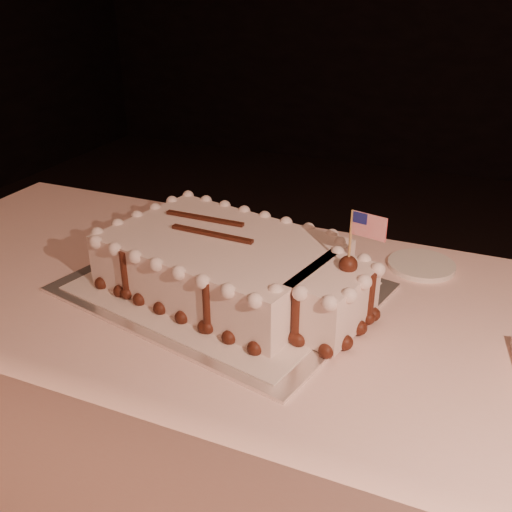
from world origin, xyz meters
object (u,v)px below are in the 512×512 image
at_px(sheet_cake, 233,266).
at_px(side_plate, 421,265).
at_px(banquet_table, 367,467).
at_px(cake_board, 222,287).

distance_m(sheet_cake, side_plate, 0.45).
bearing_deg(banquet_table, sheet_cake, -179.76).
bearing_deg(cake_board, sheet_cake, 0.49).
distance_m(banquet_table, cake_board, 0.52).
relative_size(banquet_table, sheet_cake, 3.95).
relative_size(banquet_table, side_plate, 15.78).
distance_m(cake_board, sheet_cake, 0.07).
bearing_deg(side_plate, banquet_table, -96.16).
bearing_deg(cake_board, banquet_table, 11.66).
bearing_deg(sheet_cake, banquet_table, 0.24).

